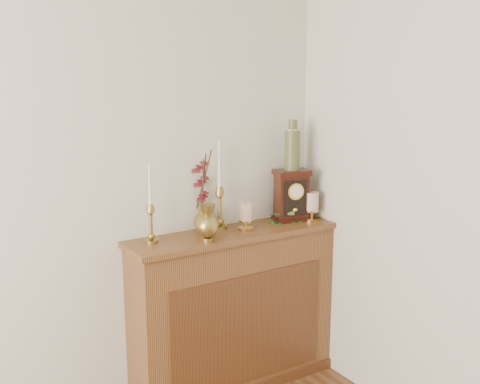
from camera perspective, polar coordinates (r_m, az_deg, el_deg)
room_walls at (r=0.50m, az=-11.63°, el=0.96°), size 4.08×4.58×2.64m
console_shelf at (r=3.29m, az=-0.54°, el=-12.29°), size 1.24×0.34×0.93m
candlestick_left at (r=2.91m, az=-9.06°, el=-2.54°), size 0.07×0.07×0.42m
candlestick_center at (r=3.13m, az=-2.09°, el=-0.89°), size 0.08×0.08×0.50m
bud_vase at (r=2.91m, az=-3.34°, el=-3.19°), size 0.12×0.12×0.20m
ginger_jar at (r=3.11m, az=-3.92°, el=-0.18°), size 0.19×0.20×0.46m
pillar_candle_left at (r=3.12m, az=0.60°, el=-2.36°), size 0.09×0.09×0.17m
pillar_candle_right at (r=3.35m, az=7.27°, el=-1.29°), size 0.10×0.10×0.18m
ivy_garland at (r=3.38m, az=6.16°, el=-2.60°), size 0.38×0.16×0.07m
mantel_clock at (r=3.34m, az=5.26°, el=-0.38°), size 0.23×0.19×0.30m
ceramic_vase at (r=3.29m, az=5.33°, el=4.52°), size 0.09×0.09×0.29m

